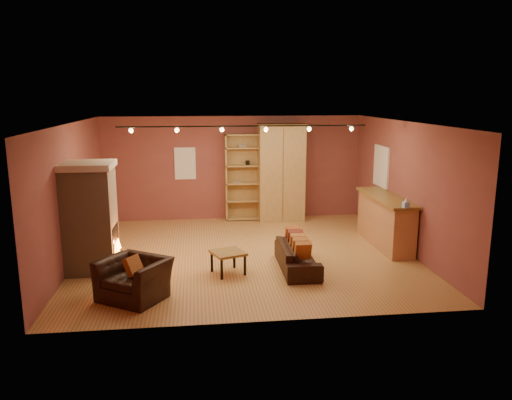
{
  "coord_description": "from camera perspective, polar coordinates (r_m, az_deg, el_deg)",
  "views": [
    {
      "loc": [
        -1.01,
        -10.18,
        3.36
      ],
      "look_at": [
        0.25,
        0.2,
        1.15
      ],
      "focal_mm": 35.0,
      "sensor_mm": 36.0,
      "label": 1
    }
  ],
  "objects": [
    {
      "name": "armoire",
      "position": [
        13.45,
        2.87,
        3.17
      ],
      "size": [
        1.28,
        0.72,
        2.6
      ],
      "color": "tan",
      "rests_on": "floor"
    },
    {
      "name": "right_window",
      "position": [
        12.53,
        14.13,
        3.76
      ],
      "size": [
        0.05,
        0.9,
        1.0
      ],
      "primitive_type": "cube",
      "color": "white",
      "rests_on": "right_wall"
    },
    {
      "name": "bookcase",
      "position": [
        13.54,
        -1.53,
        2.74
      ],
      "size": [
        0.96,
        0.37,
        2.34
      ],
      "color": "tan",
      "rests_on": "floor"
    },
    {
      "name": "back_window",
      "position": [
        13.53,
        -8.11,
        4.16
      ],
      "size": [
        0.56,
        0.04,
        0.86
      ],
      "primitive_type": "cube",
      "color": "white",
      "rests_on": "back_wall"
    },
    {
      "name": "tissue_box",
      "position": [
        10.42,
        16.78,
        -0.38
      ],
      "size": [
        0.12,
        0.12,
        0.21
      ],
      "rotation": [
        0.0,
        0.0,
        0.07
      ],
      "color": "#8DBEE2",
      "rests_on": "bar_counter"
    },
    {
      "name": "ceiling",
      "position": [
        10.24,
        -1.27,
        8.82
      ],
      "size": [
        7.0,
        7.0,
        0.0
      ],
      "primitive_type": "plane",
      "rotation": [
        3.14,
        0.0,
        0.0
      ],
      "color": "brown",
      "rests_on": "back_wall"
    },
    {
      "name": "bar_counter",
      "position": [
        11.63,
        14.54,
        -2.28
      ],
      "size": [
        0.63,
        2.38,
        1.14
      ],
      "color": "tan",
      "rests_on": "floor"
    },
    {
      "name": "track_rail",
      "position": [
        10.45,
        -1.37,
        8.26
      ],
      "size": [
        5.2,
        0.09,
        0.13
      ],
      "color": "black",
      "rests_on": "ceiling"
    },
    {
      "name": "floor",
      "position": [
        10.77,
        -1.2,
        -6.23
      ],
      "size": [
        7.0,
        7.0,
        0.0
      ],
      "primitive_type": "plane",
      "color": "#A27039",
      "rests_on": "ground"
    },
    {
      "name": "back_wall",
      "position": [
        13.61,
        -2.6,
        3.67
      ],
      "size": [
        7.0,
        0.02,
        2.8
      ],
      "primitive_type": "cube",
      "color": "brown",
      "rests_on": "floor"
    },
    {
      "name": "armchair",
      "position": [
        8.64,
        -13.81,
        -8.01
      ],
      "size": [
        1.25,
        1.15,
        0.92
      ],
      "rotation": [
        0.0,
        0.0,
        -0.58
      ],
      "color": "black",
      "rests_on": "floor"
    },
    {
      "name": "coffee_table",
      "position": [
        9.57,
        -3.21,
        -6.27
      ],
      "size": [
        0.74,
        0.74,
        0.43
      ],
      "rotation": [
        0.0,
        0.0,
        0.36
      ],
      "color": "olive",
      "rests_on": "floor"
    },
    {
      "name": "left_wall",
      "position": [
        10.66,
        -20.3,
        0.61
      ],
      "size": [
        0.02,
        6.5,
        2.8
      ],
      "primitive_type": "cube",
      "color": "brown",
      "rests_on": "floor"
    },
    {
      "name": "right_wall",
      "position": [
        11.3,
        16.72,
        1.47
      ],
      "size": [
        0.02,
        6.5,
        2.8
      ],
      "primitive_type": "cube",
      "color": "brown",
      "rests_on": "floor"
    },
    {
      "name": "fireplace",
      "position": [
        10.06,
        -18.38,
        -1.88
      ],
      "size": [
        1.01,
        0.98,
        2.12
      ],
      "color": "tan",
      "rests_on": "floor"
    },
    {
      "name": "loveseat",
      "position": [
        9.83,
        4.75,
        -5.88
      ],
      "size": [
        0.54,
        1.72,
        0.73
      ],
      "rotation": [
        0.0,
        0.0,
        1.55
      ],
      "color": "black",
      "rests_on": "floor"
    }
  ]
}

